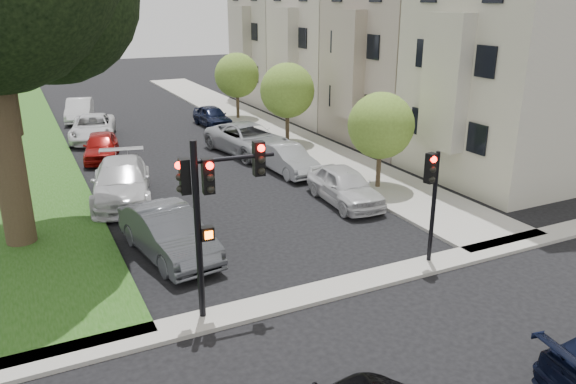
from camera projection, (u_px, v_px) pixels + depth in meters
name	position (u px, v px, depth m)	size (l,w,h in m)	color
ground	(376.00, 326.00, 14.06)	(140.00, 140.00, 0.00)	black
sidewalk_right	(253.00, 121.00, 37.21)	(3.50, 44.00, 0.12)	#AAA390
sidewalk_cross	(335.00, 289.00, 15.74)	(60.00, 1.00, 0.12)	#AAA390
house_a	(520.00, 19.00, 23.77)	(7.70, 7.55, 15.97)	#AEACA8
house_b	(409.00, 15.00, 30.13)	(7.70, 7.55, 15.97)	gray
house_c	(337.00, 12.00, 36.50)	(7.70, 7.55, 15.97)	#B7B2AF
house_d	(287.00, 10.00, 42.86)	(7.70, 7.55, 15.97)	#A9A092
small_tree_a	(381.00, 126.00, 23.26)	(2.78, 2.78, 4.16)	#3F311F
small_tree_b	(287.00, 91.00, 30.68)	(3.00, 3.00, 4.51)	#3F311F
small_tree_c	(237.00, 75.00, 37.14)	(2.95, 2.95, 4.42)	#3F311F
traffic_signal_main	(211.00, 198.00, 13.46)	(2.30, 0.60, 4.70)	black
traffic_signal_secondary	(432.00, 188.00, 16.50)	(0.48, 0.39, 3.58)	black
car_parked_0	(345.00, 186.00, 22.26)	(1.72, 4.27, 1.46)	silver
car_parked_1	(287.00, 159.00, 26.18)	(1.41, 4.05, 1.33)	#999BA0
car_parked_2	(249.00, 139.00, 29.37)	(2.61, 5.67, 1.58)	#999BA0
car_parked_3	(212.00, 116.00, 35.77)	(1.55, 3.84, 1.31)	black
car_parked_5	(168.00, 233.00, 17.64)	(1.65, 4.72, 1.56)	#3F4247
car_parked_6	(121.00, 182.00, 22.55)	(2.24, 5.51, 1.60)	silver
car_parked_7	(101.00, 146.00, 28.35)	(1.62, 4.04, 1.38)	maroon
car_parked_8	(93.00, 128.00, 32.30)	(2.38, 5.15, 1.43)	silver
car_parked_9	(80.00, 110.00, 37.33)	(1.55, 4.43, 1.46)	silver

